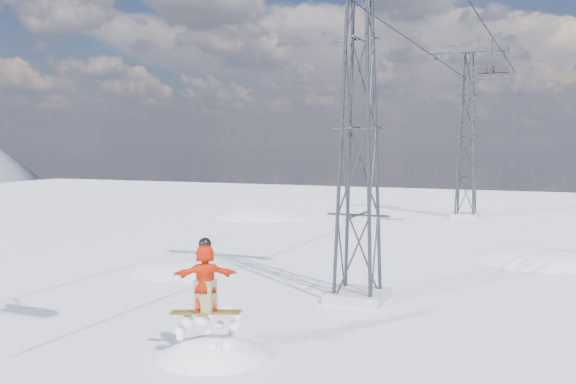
# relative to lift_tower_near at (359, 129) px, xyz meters

# --- Properties ---
(ground) EXTENTS (120.00, 120.00, 0.00)m
(ground) POSITION_rel_lift_tower_near_xyz_m (-0.80, -8.00, -5.47)
(ground) COLOR white
(ground) RESTS_ON ground
(lift_tower_near) EXTENTS (5.20, 1.80, 11.43)m
(lift_tower_near) POSITION_rel_lift_tower_near_xyz_m (0.00, 0.00, 0.00)
(lift_tower_near) COLOR #999999
(lift_tower_near) RESTS_ON ground
(lift_tower_far) EXTENTS (5.20, 1.80, 11.43)m
(lift_tower_far) POSITION_rel_lift_tower_near_xyz_m (0.00, 25.00, 0.00)
(lift_tower_far) COLOR #999999
(lift_tower_far) RESTS_ON ground
(haul_cables) EXTENTS (4.46, 51.00, 0.06)m
(haul_cables) POSITION_rel_lift_tower_near_xyz_m (0.00, 11.50, 5.38)
(haul_cables) COLOR black
(haul_cables) RESTS_ON ground
(lift_chair_mid) EXTENTS (1.89, 0.54, 2.34)m
(lift_chair_mid) POSITION_rel_lift_tower_near_xyz_m (2.20, 17.72, 3.51)
(lift_chair_mid) COLOR black
(lift_chair_mid) RESTS_ON ground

